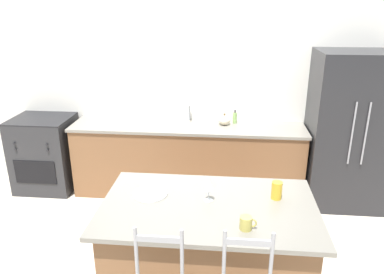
{
  "coord_description": "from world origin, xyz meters",
  "views": [
    {
      "loc": [
        0.47,
        -4.0,
        2.36
      ],
      "look_at": [
        0.14,
        -0.58,
        1.1
      ],
      "focal_mm": 35.0,
      "sensor_mm": 36.0,
      "label": 1
    }
  ],
  "objects_px": {
    "refrigerator": "(348,131)",
    "dinner_plate": "(150,193)",
    "coffee_mug": "(246,223)",
    "oven_range": "(46,153)",
    "wine_glass": "(209,184)",
    "soap_bottle": "(235,118)",
    "pumpkin_decoration": "(224,120)",
    "tumbler_cup": "(277,190)"
  },
  "relations": [
    {
      "from": "soap_bottle",
      "to": "oven_range",
      "type": "bearing_deg",
      "value": -175.77
    },
    {
      "from": "wine_glass",
      "to": "coffee_mug",
      "type": "height_order",
      "value": "wine_glass"
    },
    {
      "from": "wine_glass",
      "to": "refrigerator",
      "type": "bearing_deg",
      "value": 48.45
    },
    {
      "from": "soap_bottle",
      "to": "dinner_plate",
      "type": "bearing_deg",
      "value": -110.11
    },
    {
      "from": "soap_bottle",
      "to": "tumbler_cup",
      "type": "bearing_deg",
      "value": -80.74
    },
    {
      "from": "refrigerator",
      "to": "pumpkin_decoration",
      "type": "height_order",
      "value": "refrigerator"
    },
    {
      "from": "oven_range",
      "to": "pumpkin_decoration",
      "type": "xyz_separation_m",
      "value": [
        2.31,
        0.11,
        0.49
      ]
    },
    {
      "from": "oven_range",
      "to": "wine_glass",
      "type": "height_order",
      "value": "wine_glass"
    },
    {
      "from": "oven_range",
      "to": "wine_glass",
      "type": "xyz_separation_m",
      "value": [
        2.22,
        -1.76,
        0.56
      ]
    },
    {
      "from": "oven_range",
      "to": "coffee_mug",
      "type": "distance_m",
      "value": 3.31
    },
    {
      "from": "dinner_plate",
      "to": "soap_bottle",
      "type": "bearing_deg",
      "value": 69.89
    },
    {
      "from": "oven_range",
      "to": "soap_bottle",
      "type": "height_order",
      "value": "soap_bottle"
    },
    {
      "from": "soap_bottle",
      "to": "wine_glass",
      "type": "bearing_deg",
      "value": -96.49
    },
    {
      "from": "refrigerator",
      "to": "tumbler_cup",
      "type": "distance_m",
      "value": 1.94
    },
    {
      "from": "refrigerator",
      "to": "dinner_plate",
      "type": "xyz_separation_m",
      "value": [
        -2.01,
        -1.68,
        -0.01
      ]
    },
    {
      "from": "pumpkin_decoration",
      "to": "dinner_plate",
      "type": "bearing_deg",
      "value": -107.23
    },
    {
      "from": "refrigerator",
      "to": "pumpkin_decoration",
      "type": "xyz_separation_m",
      "value": [
        -1.44,
        0.13,
        0.05
      ]
    },
    {
      "from": "refrigerator",
      "to": "coffee_mug",
      "type": "height_order",
      "value": "refrigerator"
    },
    {
      "from": "wine_glass",
      "to": "tumbler_cup",
      "type": "bearing_deg",
      "value": 8.75
    },
    {
      "from": "refrigerator",
      "to": "pumpkin_decoration",
      "type": "bearing_deg",
      "value": 174.82
    },
    {
      "from": "oven_range",
      "to": "coffee_mug",
      "type": "bearing_deg",
      "value": -40.39
    },
    {
      "from": "wine_glass",
      "to": "coffee_mug",
      "type": "xyz_separation_m",
      "value": [
        0.27,
        -0.36,
        -0.09
      ]
    },
    {
      "from": "refrigerator",
      "to": "oven_range",
      "type": "relative_size",
      "value": 1.91
    },
    {
      "from": "refrigerator",
      "to": "pumpkin_decoration",
      "type": "relative_size",
      "value": 12.33
    },
    {
      "from": "oven_range",
      "to": "pumpkin_decoration",
      "type": "bearing_deg",
      "value": 2.61
    },
    {
      "from": "refrigerator",
      "to": "wine_glass",
      "type": "xyz_separation_m",
      "value": [
        -1.54,
        -1.73,
        0.12
      ]
    },
    {
      "from": "refrigerator",
      "to": "wine_glass",
      "type": "bearing_deg",
      "value": -131.55
    },
    {
      "from": "refrigerator",
      "to": "soap_bottle",
      "type": "height_order",
      "value": "refrigerator"
    },
    {
      "from": "dinner_plate",
      "to": "soap_bottle",
      "type": "relative_size",
      "value": 1.66
    },
    {
      "from": "pumpkin_decoration",
      "to": "soap_bottle",
      "type": "xyz_separation_m",
      "value": [
        0.13,
        0.08,
        0.01
      ]
    },
    {
      "from": "wine_glass",
      "to": "coffee_mug",
      "type": "bearing_deg",
      "value": -52.9
    },
    {
      "from": "dinner_plate",
      "to": "wine_glass",
      "type": "relative_size",
      "value": 1.39
    },
    {
      "from": "coffee_mug",
      "to": "soap_bottle",
      "type": "relative_size",
      "value": 0.7
    },
    {
      "from": "refrigerator",
      "to": "soap_bottle",
      "type": "distance_m",
      "value": 1.33
    },
    {
      "from": "tumbler_cup",
      "to": "pumpkin_decoration",
      "type": "xyz_separation_m",
      "value": [
        -0.43,
        1.78,
        -0.0
      ]
    },
    {
      "from": "dinner_plate",
      "to": "coffee_mug",
      "type": "xyz_separation_m",
      "value": [
        0.74,
        -0.42,
        0.04
      ]
    },
    {
      "from": "dinner_plate",
      "to": "refrigerator",
      "type": "bearing_deg",
      "value": 39.94
    },
    {
      "from": "refrigerator",
      "to": "dinner_plate",
      "type": "distance_m",
      "value": 2.62
    },
    {
      "from": "tumbler_cup",
      "to": "soap_bottle",
      "type": "height_order",
      "value": "soap_bottle"
    },
    {
      "from": "oven_range",
      "to": "soap_bottle",
      "type": "bearing_deg",
      "value": 4.23
    },
    {
      "from": "dinner_plate",
      "to": "pumpkin_decoration",
      "type": "bearing_deg",
      "value": 72.77
    },
    {
      "from": "refrigerator",
      "to": "soap_bottle",
      "type": "xyz_separation_m",
      "value": [
        -1.32,
        0.21,
        0.06
      ]
    }
  ]
}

